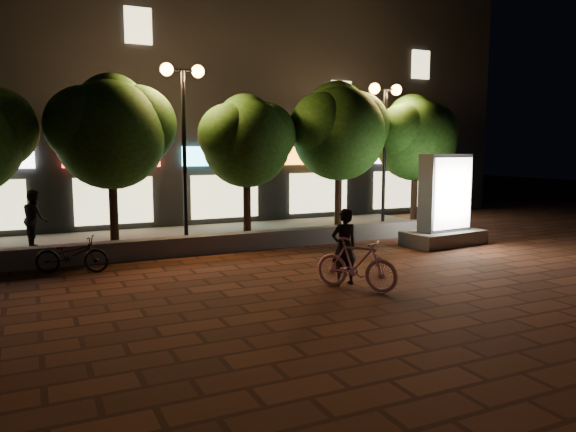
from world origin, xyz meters
TOP-DOWN VIEW (x-y plane):
  - ground at (0.00, 0.00)m, footprint 80.00×80.00m
  - retaining_wall at (0.00, 4.00)m, footprint 16.00×0.45m
  - sidewalk at (0.00, 6.50)m, footprint 16.00×5.00m
  - building_block at (-0.01, 12.99)m, footprint 28.00×8.12m
  - tree_left at (-3.45, 5.46)m, footprint 3.60×3.00m
  - tree_mid at (0.55, 5.46)m, footprint 3.24×2.70m
  - tree_right at (3.86, 5.46)m, footprint 3.72×3.10m
  - tree_far_right at (7.05, 5.46)m, footprint 3.48×2.90m
  - street_lamp_left at (-1.50, 5.20)m, footprint 1.26×0.36m
  - street_lamp_right at (5.50, 5.20)m, footprint 1.26×0.36m
  - ad_kiosk at (5.58, 2.20)m, footprint 2.63×1.52m
  - scooter_pink at (0.36, -1.10)m, footprint 1.40×1.75m
  - rider at (0.33, -0.66)m, footprint 0.60×0.40m
  - scooter_parked at (-4.79, 3.00)m, footprint 1.74×1.10m
  - pedestrian at (-5.49, 6.48)m, footprint 0.72×0.88m

SIDE VIEW (x-z plane):
  - ground at x=0.00m, z-range 0.00..0.00m
  - sidewalk at x=0.00m, z-range 0.00..0.08m
  - retaining_wall at x=0.00m, z-range 0.00..0.50m
  - scooter_parked at x=-4.79m, z-range 0.00..0.87m
  - scooter_pink at x=0.36m, z-range 0.00..1.06m
  - rider at x=0.33m, z-range 0.00..1.63m
  - pedestrian at x=-5.49m, z-range 0.08..1.74m
  - ad_kiosk at x=5.58m, z-range -0.26..2.45m
  - tree_mid at x=0.55m, z-range 0.97..5.47m
  - tree_far_right at x=7.05m, z-range 0.99..5.75m
  - tree_left at x=-3.45m, z-range 1.00..5.89m
  - tree_right at x=3.86m, z-range 1.03..6.10m
  - street_lamp_right at x=5.50m, z-range 1.40..6.38m
  - street_lamp_left at x=-1.50m, z-range 1.44..6.62m
  - building_block at x=-0.01m, z-range -0.65..10.65m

